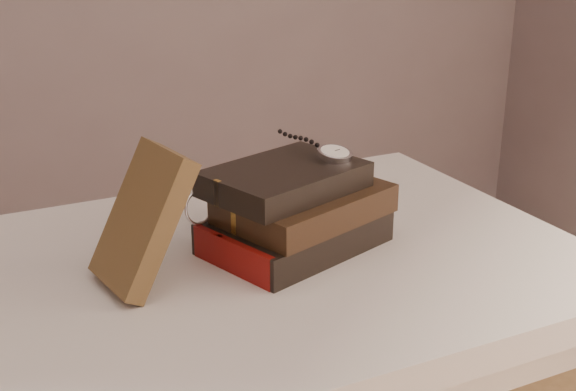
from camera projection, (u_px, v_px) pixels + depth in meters
name	position (u px, v px, depth m)	size (l,w,h in m)	color
table	(203.00, 332.00, 1.00)	(1.00, 0.60, 0.75)	beige
book_stack	(296.00, 210.00, 1.01)	(0.27, 0.22, 0.11)	black
journal	(142.00, 219.00, 0.90)	(0.03, 0.11, 0.17)	#412E19
pocket_watch	(331.00, 152.00, 1.02)	(0.06, 0.15, 0.02)	silver
eyeglasses	(210.00, 202.00, 1.00)	(0.12, 0.13, 0.05)	silver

